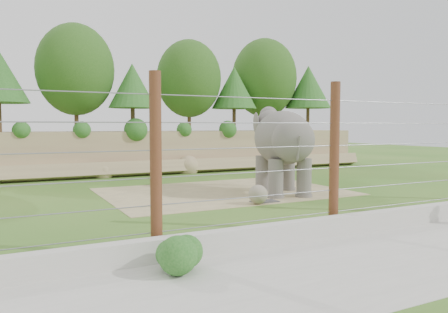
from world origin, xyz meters
name	(u,v)px	position (x,y,z in m)	size (l,w,h in m)	color
ground	(249,204)	(0.00, 0.00, 0.00)	(90.00, 90.00, 0.00)	#356B1F
back_embankment	(154,108)	(0.59, 12.68, 3.97)	(30.00, 5.52, 8.77)	#987D5F
dirt_patch	(224,192)	(0.50, 3.00, 0.01)	(10.00, 7.00, 0.02)	#96885E
drain_grate	(265,201)	(0.66, 0.00, 0.04)	(1.00, 0.60, 0.03)	#262628
elephant	(282,151)	(2.39, 1.36, 1.80)	(1.91, 4.46, 3.61)	slate
stone_ball	(258,194)	(0.20, -0.30, 0.37)	(0.70, 0.70, 0.70)	gray
retaining_wall	(346,225)	(0.00, -5.00, 0.25)	(26.00, 0.35, 0.50)	#B9B5AC
walkway	(410,254)	(0.00, -7.00, 0.01)	(26.00, 4.00, 0.01)	#B9B5AC
barrier_fence	(334,157)	(0.00, -4.50, 2.00)	(20.26, 0.26, 4.00)	#512716
walkway_shrub	(178,252)	(-5.00, -5.80, 0.41)	(0.79, 0.79, 0.79)	#1A5619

